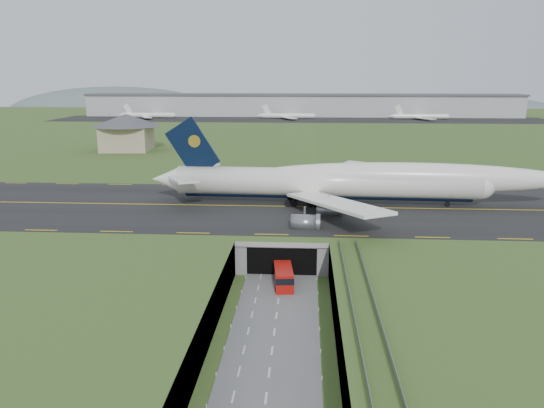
{
  "coord_description": "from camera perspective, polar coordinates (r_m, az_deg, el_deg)",
  "views": [
    {
      "loc": [
        3.81,
        -77.51,
        33.34
      ],
      "look_at": [
        -2.43,
        20.0,
        9.78
      ],
      "focal_mm": 35.0,
      "sensor_mm": 36.0,
      "label": 1
    }
  ],
  "objects": [
    {
      "name": "taxiway",
      "position": [
        113.88,
        1.64,
        -0.29
      ],
      "size": [
        800.0,
        44.0,
        0.18
      ],
      "primitive_type": "cube",
      "color": "black",
      "rests_on": "airfield_deck"
    },
    {
      "name": "ground",
      "position": [
        84.46,
        0.79,
        -9.69
      ],
      "size": [
        900.0,
        900.0,
        0.0
      ],
      "primitive_type": "plane",
      "color": "#3A5522",
      "rests_on": "ground"
    },
    {
      "name": "jumbo_jet",
      "position": [
        115.81,
        8.96,
        2.39
      ],
      "size": [
        90.44,
        58.9,
        19.49
      ],
      "rotation": [
        0.0,
        0.0,
        -0.03
      ],
      "color": "white",
      "rests_on": "ground"
    },
    {
      "name": "service_building",
      "position": [
        208.27,
        -15.37,
        7.79
      ],
      "size": [
        26.92,
        26.92,
        13.76
      ],
      "rotation": [
        0.0,
        0.0,
        0.07
      ],
      "color": "tan",
      "rests_on": "ground"
    },
    {
      "name": "shuttle_tram",
      "position": [
        86.73,
        1.24,
        -7.82
      ],
      "size": [
        3.67,
        7.95,
        3.14
      ],
      "rotation": [
        0.0,
        0.0,
        0.1
      ],
      "color": "#AE120B",
      "rests_on": "ground"
    },
    {
      "name": "trench_road",
      "position": [
        77.59,
        0.5,
        -11.81
      ],
      "size": [
        12.0,
        75.0,
        0.2
      ],
      "primitive_type": "cube",
      "color": "slate",
      "rests_on": "ground"
    },
    {
      "name": "guideway",
      "position": [
        65.17,
        9.86,
        -12.12
      ],
      "size": [
        3.0,
        53.0,
        7.05
      ],
      "color": "#A8A8A3",
      "rests_on": "ground"
    },
    {
      "name": "airfield_deck",
      "position": [
        83.32,
        0.8,
        -7.8
      ],
      "size": [
        800.0,
        800.0,
        6.0
      ],
      "primitive_type": "cube",
      "color": "gray",
      "rests_on": "ground"
    },
    {
      "name": "cargo_terminal",
      "position": [
        377.44,
        3.11,
        10.6
      ],
      "size": [
        320.0,
        67.0,
        15.6
      ],
      "color": "#B2B2B2",
      "rests_on": "ground"
    },
    {
      "name": "tunnel_portal",
      "position": [
        98.96,
        1.29,
        -4.1
      ],
      "size": [
        17.0,
        22.3,
        6.0
      ],
      "color": "gray",
      "rests_on": "ground"
    },
    {
      "name": "distant_hills",
      "position": [
        512.47,
        10.57,
        9.16
      ],
      "size": [
        700.0,
        91.0,
        60.0
      ],
      "color": "slate",
      "rests_on": "ground"
    }
  ]
}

